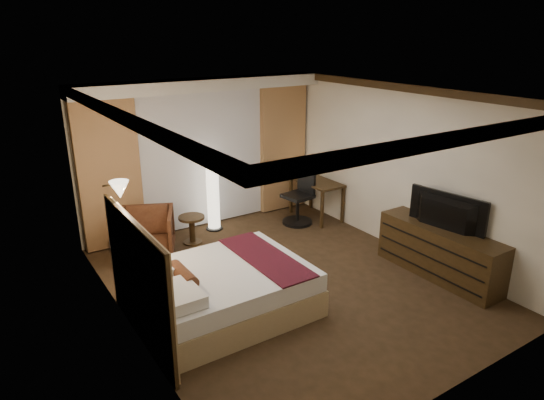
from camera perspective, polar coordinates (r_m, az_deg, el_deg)
floor at (r=7.17m, az=1.78°, el=-9.60°), size 4.50×5.50×0.01m
ceiling at (r=6.32m, az=2.03°, el=12.35°), size 4.50×5.50×0.01m
back_wall at (r=8.92m, az=-8.33°, el=5.41°), size 4.50×0.02×2.70m
left_wall at (r=5.71m, az=-16.96°, el=-3.32°), size 0.02×5.50×2.70m
right_wall at (r=8.07m, az=15.12°, el=3.45°), size 0.02×5.50×2.70m
crown_molding at (r=6.33m, az=2.03°, el=11.81°), size 4.50×5.50×0.12m
soffit at (r=8.48m, az=-8.01°, el=13.29°), size 4.50×0.50×0.20m
curtain_sheer at (r=8.88m, az=-8.08°, el=4.68°), size 2.48×0.04×2.45m
curtain_left_drape at (r=8.27m, az=-18.58°, el=2.76°), size 1.00×0.14×2.45m
curtain_right_drape at (r=9.64m, az=1.26°, el=6.05°), size 1.00×0.14×2.45m
wall_sconce at (r=6.23m, az=-17.50°, el=1.17°), size 0.24×0.24×0.24m
bed at (r=6.36m, az=-5.69°, el=-10.54°), size 2.12×1.65×0.62m
headboard at (r=5.80m, az=-15.32°, el=-9.35°), size 0.12×1.95×1.50m
armchair at (r=8.00m, az=-14.55°, el=-3.64°), size 1.09×1.06×0.86m
side_table at (r=8.41m, az=-9.38°, el=-3.48°), size 0.44×0.44×0.49m
floor_lamp at (r=8.77m, az=-6.97°, el=0.88°), size 0.30×0.30×1.42m
desk at (r=9.42m, az=5.22°, el=0.09°), size 0.55×1.08×0.75m
desk_lamp at (r=9.55m, az=3.87°, el=3.83°), size 0.18×0.18×0.34m
office_chair at (r=9.03m, az=3.05°, el=0.73°), size 0.63×0.63×1.18m
dresser at (r=7.59m, az=19.09°, el=-5.80°), size 0.50×1.95×0.76m
television at (r=7.31m, az=19.56°, el=-0.74°), size 0.86×1.27×0.15m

